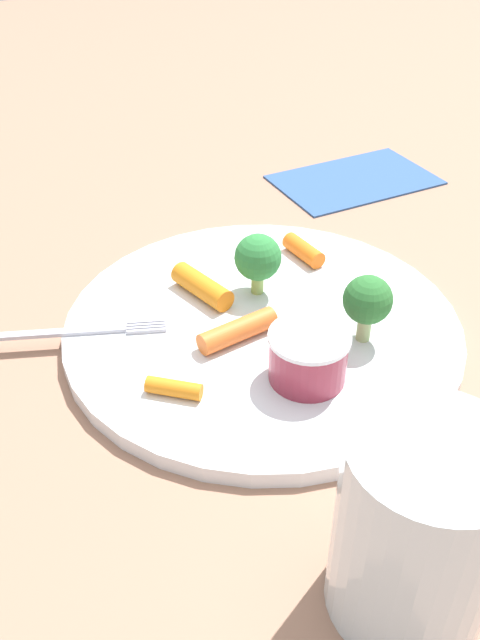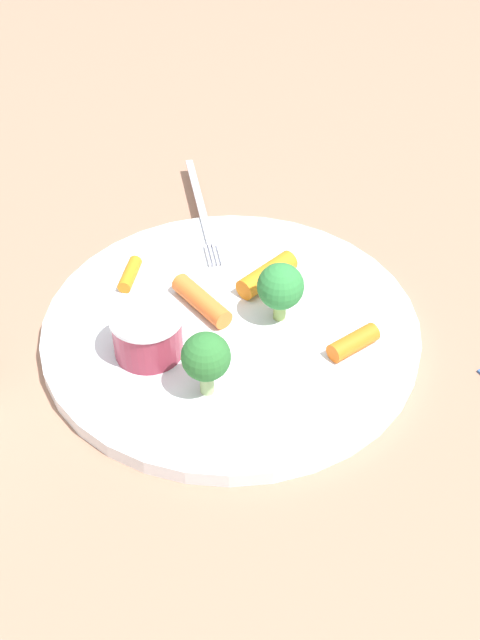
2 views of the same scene
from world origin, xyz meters
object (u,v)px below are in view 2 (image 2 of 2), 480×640
at_px(carrot_stick_0, 201,301).
at_px(sauce_cup, 148,334).
at_px(carrot_stick_2, 130,274).
at_px(fork, 202,211).
at_px(broccoli_floret_0, 281,287).
at_px(carrot_stick_1, 267,275).
at_px(broccoli_floret_1, 206,358).
at_px(carrot_stick_3, 353,342).
at_px(plate, 231,328).

bearing_deg(carrot_stick_0, sauce_cup, -59.98).
relative_size(carrot_stick_2, fork, 0.22).
distance_m(broccoli_floret_0, carrot_stick_0, 0.06).
distance_m(carrot_stick_1, carrot_stick_2, 0.11).
distance_m(broccoli_floret_1, fork, 0.22).
bearing_deg(carrot_stick_2, fork, 127.81).
xyz_separation_m(carrot_stick_3, fork, (-0.21, -0.04, -0.01)).
xyz_separation_m(sauce_cup, carrot_stick_3, (0.06, 0.14, -0.01)).
xyz_separation_m(broccoli_floret_1, carrot_stick_2, (-0.14, -0.01, -0.03)).
distance_m(plate, carrot_stick_2, 0.10).
distance_m(carrot_stick_2, fork, 0.11).
bearing_deg(carrot_stick_0, fork, 159.39).
bearing_deg(broccoli_floret_1, broccoli_floret_0, 122.87).
bearing_deg(sauce_cup, fork, 147.32).
height_order(plate, carrot_stick_3, carrot_stick_3).
relative_size(broccoli_floret_1, carrot_stick_0, 0.86).
bearing_deg(plate, carrot_stick_2, -145.16).
xyz_separation_m(broccoli_floret_0, carrot_stick_2, (-0.09, -0.09, -0.02)).
relative_size(carrot_stick_1, fork, 0.33).
bearing_deg(carrot_stick_1, carrot_stick_2, -115.15).
distance_m(carrot_stick_0, carrot_stick_1, 0.06).
bearing_deg(plate, fork, 167.83).
xyz_separation_m(sauce_cup, carrot_stick_2, (-0.09, 0.01, -0.01)).
bearing_deg(sauce_cup, carrot_stick_3, 68.17).
xyz_separation_m(sauce_cup, broccoli_floret_1, (0.05, 0.03, 0.01)).
height_order(carrot_stick_0, carrot_stick_2, carrot_stick_0).
bearing_deg(carrot_stick_2, sauce_cup, -7.51).
xyz_separation_m(sauce_cup, carrot_stick_0, (-0.03, 0.05, -0.01)).
xyz_separation_m(plate, sauce_cup, (0.01, -0.07, 0.02)).
xyz_separation_m(carrot_stick_1, carrot_stick_2, (-0.05, -0.10, -0.00)).
relative_size(plate, fork, 1.72).
height_order(carrot_stick_2, carrot_stick_3, carrot_stick_3).
xyz_separation_m(sauce_cup, fork, (-0.15, 0.10, -0.02)).
xyz_separation_m(plate, broccoli_floret_1, (0.06, -0.04, 0.04)).
height_order(sauce_cup, fork, sauce_cup).
bearing_deg(plate, carrot_stick_3, 49.18).
xyz_separation_m(plate, carrot_stick_3, (0.06, 0.07, 0.01)).
height_order(carrot_stick_0, carrot_stick_1, carrot_stick_1).
relative_size(carrot_stick_1, carrot_stick_2, 1.52).
distance_m(carrot_stick_0, carrot_stick_2, 0.07).
bearing_deg(broccoli_floret_0, broccoli_floret_1, -57.13).
height_order(broccoli_floret_1, carrot_stick_1, broccoli_floret_1).
xyz_separation_m(carrot_stick_0, fork, (-0.12, 0.05, -0.01)).
height_order(broccoli_floret_0, broccoli_floret_1, broccoli_floret_1).
bearing_deg(fork, plate, -12.17).
distance_m(broccoli_floret_1, carrot_stick_1, 0.13).
xyz_separation_m(sauce_cup, broccoli_floret_0, (0.00, 0.10, 0.01)).
distance_m(broccoli_floret_0, broccoli_floret_1, 0.09).
xyz_separation_m(plate, carrot_stick_0, (-0.02, -0.01, 0.01)).
xyz_separation_m(broccoli_floret_0, carrot_stick_3, (0.05, 0.03, -0.02)).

